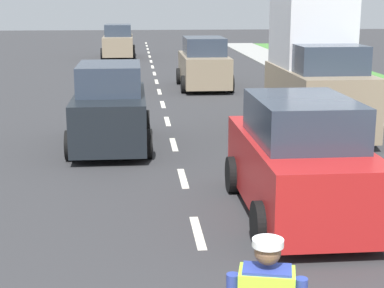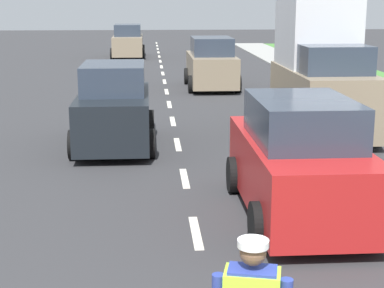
# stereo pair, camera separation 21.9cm
# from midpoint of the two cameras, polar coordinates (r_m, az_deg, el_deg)

# --- Properties ---
(ground_plane) EXTENTS (96.00, 96.00, 0.00)m
(ground_plane) POSITION_cam_midpoint_polar(r_m,az_deg,el_deg) (24.65, -3.30, 4.91)
(ground_plane) COLOR #333335
(lane_center_line) EXTENTS (0.14, 46.40, 0.01)m
(lane_center_line) POSITION_cam_midpoint_polar(r_m,az_deg,el_deg) (28.81, -3.60, 6.12)
(lane_center_line) COLOR silver
(lane_center_line) RESTS_ON ground
(delivery_truck) EXTENTS (2.16, 4.60, 3.54)m
(delivery_truck) POSITION_cam_midpoint_polar(r_m,az_deg,el_deg) (17.08, 10.92, 6.42)
(delivery_truck) COLOR gray
(delivery_truck) RESTS_ON ground
(car_outgoing_ahead) EXTENTS (2.01, 4.22, 2.01)m
(car_outgoing_ahead) POSITION_cam_midpoint_polar(r_m,az_deg,el_deg) (10.45, 9.23, -1.55)
(car_outgoing_ahead) COLOR red
(car_outgoing_ahead) RESTS_ON ground
(car_oncoming_third) EXTENTS (2.04, 4.34, 2.01)m
(car_oncoming_third) POSITION_cam_midpoint_polar(r_m,az_deg,el_deg) (38.84, -6.95, 9.27)
(car_oncoming_third) COLOR gray
(car_oncoming_third) RESTS_ON ground
(car_outgoing_far) EXTENTS (2.03, 4.17, 2.05)m
(car_outgoing_far) POSITION_cam_midpoint_polar(r_m,az_deg,el_deg) (25.22, 0.84, 7.30)
(car_outgoing_far) COLOR gray
(car_outgoing_far) RESTS_ON ground
(car_oncoming_lead) EXTENTS (1.95, 3.94, 2.03)m
(car_oncoming_lead) POSITION_cam_midpoint_polar(r_m,az_deg,el_deg) (15.29, -7.92, 3.22)
(car_oncoming_lead) COLOR black
(car_oncoming_lead) RESTS_ON ground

